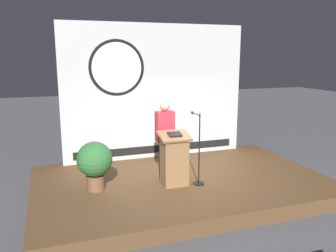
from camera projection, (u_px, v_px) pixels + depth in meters
name	position (u px, v px, depth m)	size (l,w,h in m)	color
ground_plane	(181.00, 191.00, 7.81)	(40.00, 40.00, 0.00)	#4C4C51
stage_platform	(181.00, 185.00, 7.78)	(6.40, 4.00, 0.30)	brown
banner_display	(155.00, 92.00, 9.08)	(4.92, 0.12, 3.52)	silver
podium	(174.00, 159.00, 7.27)	(0.64, 0.50, 1.16)	olive
speaker_person	(165.00, 139.00, 7.63)	(0.40, 0.26, 1.74)	black
microphone_stand	(198.00, 159.00, 7.34)	(0.24, 0.55, 1.54)	black
potted_plant	(95.00, 161.00, 6.98)	(0.72, 0.72, 1.01)	brown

